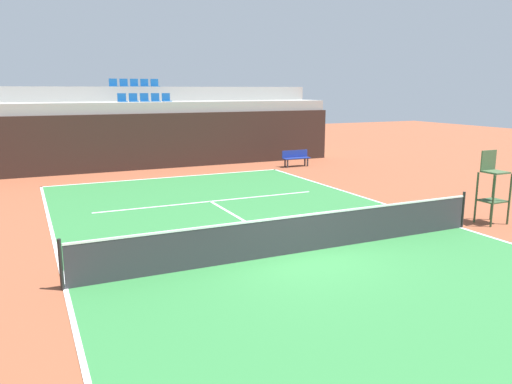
% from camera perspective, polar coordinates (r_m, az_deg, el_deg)
% --- Properties ---
extents(ground_plane, '(80.00, 80.00, 0.00)m').
position_cam_1_polar(ground_plane, '(12.56, 4.88, -6.95)').
color(ground_plane, brown).
extents(court_surface, '(11.00, 24.00, 0.01)m').
position_cam_1_polar(court_surface, '(12.56, 4.88, -6.93)').
color(court_surface, '#2D7238').
rests_on(court_surface, ground_plane).
extents(baseline_far, '(11.00, 0.10, 0.00)m').
position_cam_1_polar(baseline_far, '(23.38, -9.84, 1.65)').
color(baseline_far, white).
rests_on(baseline_far, court_surface).
extents(sideline_left, '(0.10, 24.00, 0.00)m').
position_cam_1_polar(sideline_left, '(11.06, -20.88, -10.29)').
color(sideline_left, white).
rests_on(sideline_left, court_surface).
extents(sideline_right, '(0.10, 24.00, 0.00)m').
position_cam_1_polar(sideline_right, '(15.89, 22.23, -3.76)').
color(sideline_right, white).
rests_on(sideline_right, court_surface).
extents(service_line_far, '(8.26, 0.10, 0.00)m').
position_cam_1_polar(service_line_far, '(18.18, -5.20, -1.07)').
color(service_line_far, white).
rests_on(service_line_far, court_surface).
extents(centre_service_line, '(0.10, 6.40, 0.00)m').
position_cam_1_polar(centre_service_line, '(15.29, -1.10, -3.46)').
color(centre_service_line, white).
rests_on(centre_service_line, court_surface).
extents(back_wall, '(20.35, 0.30, 2.80)m').
position_cam_1_polar(back_wall, '(25.97, -11.65, 5.66)').
color(back_wall, black).
rests_on(back_wall, ground_plane).
extents(stands_tier_lower, '(20.35, 2.40, 3.35)m').
position_cam_1_polar(stands_tier_lower, '(27.26, -12.35, 6.49)').
color(stands_tier_lower, '#9E9E99').
rests_on(stands_tier_lower, ground_plane).
extents(stands_tier_upper, '(20.35, 2.40, 4.13)m').
position_cam_1_polar(stands_tier_upper, '(29.57, -13.43, 7.58)').
color(stands_tier_upper, '#9E9E99').
rests_on(stands_tier_upper, ground_plane).
extents(seating_row_lower, '(2.76, 0.44, 0.44)m').
position_cam_1_polar(seating_row_lower, '(27.26, -12.56, 10.28)').
color(seating_row_lower, '#145193').
rests_on(seating_row_lower, stands_tier_lower).
extents(seating_row_upper, '(2.76, 0.44, 0.44)m').
position_cam_1_polar(seating_row_upper, '(29.60, -13.67, 11.82)').
color(seating_row_upper, '#145193').
rests_on(seating_row_upper, stands_tier_upper).
extents(tennis_net, '(11.08, 0.08, 1.07)m').
position_cam_1_polar(tennis_net, '(12.41, 4.92, -4.73)').
color(tennis_net, black).
rests_on(tennis_net, court_surface).
extents(umpire_chair, '(0.76, 0.66, 2.20)m').
position_cam_1_polar(umpire_chair, '(16.61, 25.34, 0.77)').
color(umpire_chair, '#334C2D').
rests_on(umpire_chair, ground_plane).
extents(player_bench, '(1.50, 0.40, 0.85)m').
position_cam_1_polar(player_bench, '(26.41, 4.56, 4.01)').
color(player_bench, navy).
rests_on(player_bench, ground_plane).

